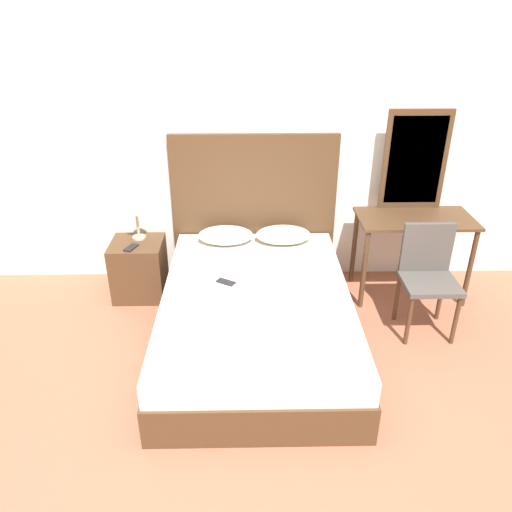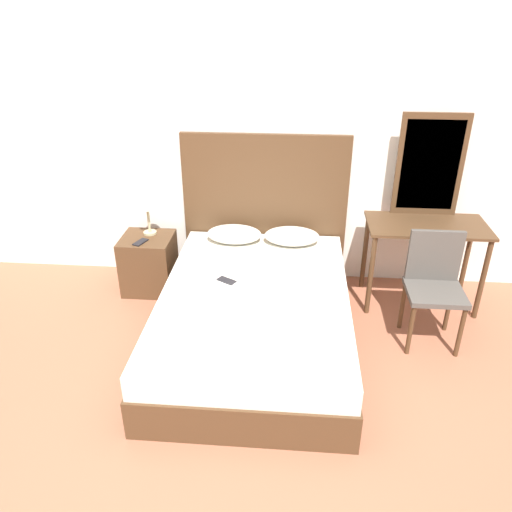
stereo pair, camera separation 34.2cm
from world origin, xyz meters
The scene contains 13 objects.
ground_plane centered at (0.00, 0.00, 0.00)m, with size 16.00×16.00×0.00m, color #9E5B42.
wall_back centered at (0.00, 2.49, 1.35)m, with size 10.00×0.06×2.70m.
bed centered at (0.12, 1.32, 0.23)m, with size 1.45×2.13×0.47m.
headboard centered at (0.12, 2.42, 0.71)m, with size 1.52×0.05×1.41m.
pillow_left centered at (-0.14, 2.19, 0.55)m, with size 0.50×0.31×0.15m.
pillow_right centered at (0.39, 2.19, 0.55)m, with size 0.50×0.31×0.15m.
phone_on_bed centered at (-0.11, 1.46, 0.48)m, with size 0.16×0.14×0.01m.
nightstand centered at (-0.93, 2.08, 0.27)m, with size 0.46×0.43×0.53m.
table_lamp centered at (-0.92, 2.17, 0.85)m, with size 0.21×0.21×0.40m.
phone_on_nightstand centered at (-0.95, 1.97, 0.54)m, with size 0.12×0.17×0.01m.
vanity_desk centered at (1.53, 2.05, 0.64)m, with size 1.00×0.53×0.77m.
vanity_mirror centered at (1.53, 2.29, 1.21)m, with size 0.56×0.03×0.88m.
chair centered at (1.50, 1.53, 0.52)m, with size 0.43×0.40×0.89m.
Camera 1 is at (0.06, -1.93, 2.47)m, focal length 35.00 mm.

